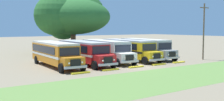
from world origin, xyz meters
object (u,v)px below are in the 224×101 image
object	(u,v)px
parked_bus_slot_2	(106,50)
parked_bus_slot_3	(129,49)
parked_bus_slot_0	(55,53)
broad_shade_tree	(71,17)
parked_bus_slot_4	(145,48)
parked_bus_slot_1	(83,51)
utility_pole	(204,30)

from	to	relation	value
parked_bus_slot_2	parked_bus_slot_3	bearing A→B (deg)	87.74
parked_bus_slot_0	broad_shade_tree	world-z (taller)	broad_shade_tree
parked_bus_slot_0	parked_bus_slot_2	xyz separation A→B (m)	(7.32, 0.36, 0.00)
parked_bus_slot_3	parked_bus_slot_2	bearing A→B (deg)	-95.76
parked_bus_slot_3	broad_shade_tree	distance (m)	15.32
parked_bus_slot_4	broad_shade_tree	xyz separation A→B (m)	(-5.08, 14.07, 4.87)
parked_bus_slot_1	parked_bus_slot_0	bearing A→B (deg)	-90.09
parked_bus_slot_3	broad_shade_tree	size ratio (longest dim) A/B	0.76
parked_bus_slot_3	utility_pole	size ratio (longest dim) A/B	1.38
parked_bus_slot_2	utility_pole	bearing A→B (deg)	69.20
broad_shade_tree	parked_bus_slot_3	bearing A→B (deg)	-83.49
parked_bus_slot_4	parked_bus_slot_3	bearing A→B (deg)	-79.17
utility_pole	parked_bus_slot_4	bearing A→B (deg)	132.94
parked_bus_slot_4	utility_pole	xyz separation A→B (m)	(5.54, -5.96, 2.61)
parked_bus_slot_1	parked_bus_slot_2	size ratio (longest dim) A/B	0.99
parked_bus_slot_2	utility_pole	world-z (taller)	utility_pole
parked_bus_slot_2	parked_bus_slot_4	xyz separation A→B (m)	(6.96, -0.09, 0.00)
parked_bus_slot_1	parked_bus_slot_2	world-z (taller)	same
parked_bus_slot_0	broad_shade_tree	xyz separation A→B (m)	(9.20, 14.34, 4.87)
parked_bus_slot_3	parked_bus_slot_4	world-z (taller)	same
broad_shade_tree	utility_pole	xyz separation A→B (m)	(10.62, -20.03, -2.26)
parked_bus_slot_0	utility_pole	size ratio (longest dim) A/B	1.39
parked_bus_slot_1	parked_bus_slot_3	world-z (taller)	same
parked_bus_slot_1	utility_pole	distance (m)	17.28
parked_bus_slot_2	parked_bus_slot_3	distance (m)	3.55
broad_shade_tree	utility_pole	size ratio (longest dim) A/B	1.82
parked_bus_slot_1	parked_bus_slot_4	world-z (taller)	same
parked_bus_slot_1	utility_pole	world-z (taller)	utility_pole
parked_bus_slot_0	parked_bus_slot_1	world-z (taller)	same
parked_bus_slot_0	parked_bus_slot_3	xyz separation A→B (m)	(10.84, -0.09, 0.00)
parked_bus_slot_3	broad_shade_tree	world-z (taller)	broad_shade_tree
parked_bus_slot_2	parked_bus_slot_1	bearing A→B (deg)	-77.70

